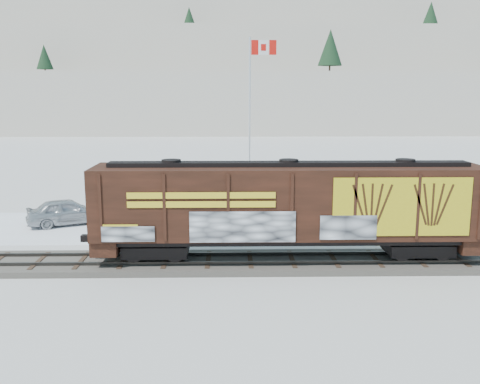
{
  "coord_description": "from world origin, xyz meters",
  "views": [
    {
      "loc": [
        1.06,
        -24.42,
        8.13
      ],
      "look_at": [
        1.57,
        3.0,
        3.0
      ],
      "focal_mm": 40.0,
      "sensor_mm": 36.0,
      "label": 1
    }
  ],
  "objects_px": {
    "flagpole": "(251,145)",
    "car_white": "(186,215)",
    "car_dark": "(266,214)",
    "hopper_railcar": "(288,204)",
    "car_silver": "(67,211)"
  },
  "relations": [
    {
      "from": "car_dark",
      "to": "hopper_railcar",
      "type": "bearing_deg",
      "value": 159.13
    },
    {
      "from": "car_silver",
      "to": "hopper_railcar",
      "type": "bearing_deg",
      "value": -146.27
    },
    {
      "from": "car_silver",
      "to": "car_dark",
      "type": "xyz_separation_m",
      "value": [
        12.33,
        -0.42,
        -0.1
      ]
    },
    {
      "from": "hopper_railcar",
      "to": "flagpole",
      "type": "bearing_deg",
      "value": 95.04
    },
    {
      "from": "hopper_railcar",
      "to": "car_dark",
      "type": "xyz_separation_m",
      "value": [
        -0.51,
        7.73,
        -2.21
      ]
    },
    {
      "from": "flagpole",
      "to": "car_white",
      "type": "relative_size",
      "value": 2.82
    },
    {
      "from": "car_white",
      "to": "car_dark",
      "type": "bearing_deg",
      "value": -109.58
    },
    {
      "from": "hopper_railcar",
      "to": "car_silver",
      "type": "distance_m",
      "value": 15.35
    },
    {
      "from": "hopper_railcar",
      "to": "car_white",
      "type": "bearing_deg",
      "value": 125.53
    },
    {
      "from": "flagpole",
      "to": "car_dark",
      "type": "distance_m",
      "value": 7.07
    },
    {
      "from": "car_silver",
      "to": "car_white",
      "type": "relative_size",
      "value": 1.14
    },
    {
      "from": "car_white",
      "to": "flagpole",
      "type": "bearing_deg",
      "value": -55.43
    },
    {
      "from": "car_silver",
      "to": "car_dark",
      "type": "bearing_deg",
      "value": -115.83
    },
    {
      "from": "car_silver",
      "to": "car_dark",
      "type": "distance_m",
      "value": 12.34
    },
    {
      "from": "hopper_railcar",
      "to": "car_silver",
      "type": "height_order",
      "value": "hopper_railcar"
    }
  ]
}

